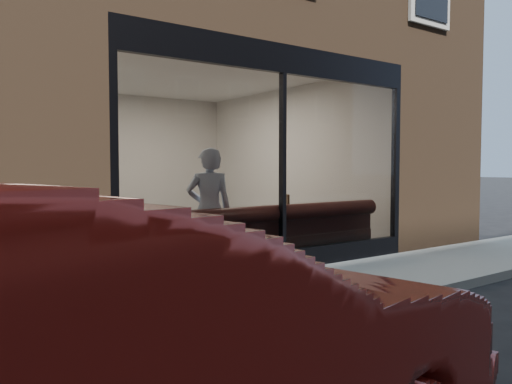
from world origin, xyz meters
TOP-DOWN VIEW (x-y plane):
  - ground at (0.00, 0.00)m, footprint 120.00×120.00m
  - sidewalk_near at (0.00, 1.00)m, footprint 40.00×2.00m
  - kerb_near at (0.00, -0.05)m, footprint 40.00×0.10m
  - host_building_pier_right at (3.75, 8.00)m, footprint 2.50×12.00m
  - host_building_backfill at (0.00, 11.00)m, footprint 5.00×6.00m
  - cafe_floor at (0.00, 5.00)m, footprint 6.00×6.00m
  - cafe_ceiling at (0.00, 5.00)m, footprint 6.00×6.00m
  - cafe_wall_back at (0.00, 7.99)m, footprint 5.00×0.00m
  - cafe_wall_left at (-2.49, 5.00)m, footprint 0.00×6.00m
  - cafe_wall_right at (2.49, 5.00)m, footprint 0.00×6.00m
  - storefront_kick at (0.00, 2.05)m, footprint 5.00×0.10m
  - storefront_header at (0.00, 2.05)m, footprint 5.00×0.10m
  - storefront_mullion at (0.00, 2.05)m, footprint 0.06×0.10m
  - storefront_glass at (0.00, 2.02)m, footprint 4.80×0.00m
  - banquette at (0.00, 2.45)m, footprint 4.00×0.55m
  - person at (-0.85, 2.66)m, footprint 0.76×0.65m
  - cafe_table_left at (-1.17, 3.78)m, footprint 0.78×0.78m
  - cafe_table_right at (1.32, 3.63)m, footprint 0.82×0.82m
  - cafe_chair_left at (-0.53, 3.77)m, footprint 0.55×0.55m
  - cafe_chair_right at (1.57, 4.21)m, footprint 0.57×0.57m
  - wall_poster at (-2.45, 4.63)m, footprint 0.02×0.64m

SIDE VIEW (x-z plane):
  - ground at x=0.00m, z-range 0.00..0.00m
  - sidewalk_near at x=0.00m, z-range 0.00..0.01m
  - cafe_floor at x=0.00m, z-range 0.02..0.02m
  - kerb_near at x=0.00m, z-range 0.00..0.12m
  - storefront_kick at x=0.00m, z-range 0.00..0.30m
  - banquette at x=0.00m, z-range 0.00..0.45m
  - cafe_chair_left at x=-0.53m, z-range 0.22..0.26m
  - cafe_chair_right at x=1.57m, z-range 0.22..0.26m
  - cafe_table_left at x=-1.17m, z-range 0.72..0.76m
  - cafe_table_right at x=1.32m, z-range 0.72..0.76m
  - person at x=-0.85m, z-range 0.00..1.76m
  - wall_poster at x=-2.45m, z-range 1.06..1.92m
  - storefront_mullion at x=0.00m, z-range 0.30..2.80m
  - storefront_glass at x=0.00m, z-range -0.85..3.95m
  - cafe_wall_back at x=0.00m, z-range -0.90..4.10m
  - cafe_wall_left at x=-2.49m, z-range -1.40..4.60m
  - cafe_wall_right at x=2.49m, z-range -1.40..4.60m
  - host_building_pier_right at x=3.75m, z-range 0.00..3.20m
  - host_building_backfill at x=0.00m, z-range 0.00..3.20m
  - storefront_header at x=0.00m, z-range 2.80..3.20m
  - cafe_ceiling at x=0.00m, z-range 3.19..3.19m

